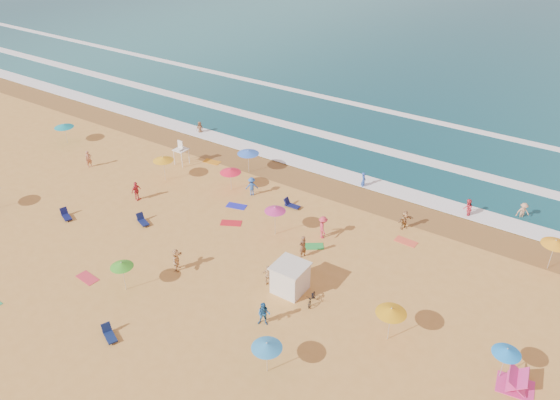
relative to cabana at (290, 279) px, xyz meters
The scene contains 13 objects.
ground 6.16m from the cabana, 165.79° to the left, with size 220.00×220.00×0.00m, color gold.
ocean 85.70m from the cabana, 93.94° to the left, with size 220.00×140.00×0.18m, color #0C4756.
wet_sand 15.21m from the cabana, 112.83° to the left, with size 220.00×220.00×0.00m, color olive.
surf_foam 23.58m from the cabana, 104.48° to the left, with size 200.00×18.70×0.05m.
cabana is the anchor object (origin of this frame).
cabana_roof 1.06m from the cabana, 90.00° to the left, with size 2.20×2.20×0.12m, color silver.
bicycle 2.01m from the cabana, ahead, with size 0.53×1.53×0.80m, color black.
lifeguard_stand 21.36m from the cabana, 152.13° to the left, with size 1.20×1.20×2.10m, color white, non-canonical shape.
beach_umbrellas 8.34m from the cabana, 166.78° to the left, with size 55.43×27.28×0.76m.
loungers 3.13m from the cabana, 25.85° to the right, with size 41.16×19.82×0.34m.
towels 8.18m from the cabana, behind, with size 46.41×24.97×0.03m.
popup_tents 16.93m from the cabana, 16.00° to the left, with size 5.05×11.21×1.20m.
beachgoers 8.47m from the cabana, 129.80° to the left, with size 46.31×26.03×2.13m.
Camera 1 is at (21.17, -25.86, 24.62)m, focal length 35.00 mm.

